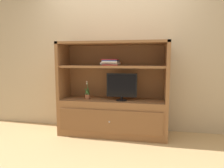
{
  "coord_description": "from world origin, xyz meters",
  "views": [
    {
      "loc": [
        0.55,
        -2.66,
        1.19
      ],
      "look_at": [
        0.0,
        0.35,
        0.82
      ],
      "focal_mm": 32.12,
      "sensor_mm": 36.0,
      "label": 1
    }
  ],
  "objects": [
    {
      "name": "magazine_stack",
      "position": [
        -0.03,
        0.4,
        1.15
      ],
      "size": [
        0.28,
        0.34,
        0.1
      ],
      "color": "red",
      "rests_on": "media_console"
    },
    {
      "name": "tv_monitor",
      "position": [
        0.15,
        0.34,
        0.79
      ],
      "size": [
        0.46,
        0.17,
        0.42
      ],
      "color": "black",
      "rests_on": "media_console"
    },
    {
      "name": "ground_plane",
      "position": [
        0.0,
        0.0,
        0.0
      ],
      "size": [
        8.0,
        8.0,
        0.0
      ],
      "primitive_type": "plane",
      "color": "tan"
    },
    {
      "name": "painted_rear_wall",
      "position": [
        0.0,
        0.75,
        1.4
      ],
      "size": [
        6.0,
        0.1,
        2.8
      ],
      "primitive_type": "cube",
      "color": "tan",
      "rests_on": "ground_plane"
    },
    {
      "name": "potted_plant",
      "position": [
        -0.41,
        0.38,
        0.62
      ],
      "size": [
        0.08,
        0.1,
        0.28
      ],
      "color": "#B26642",
      "rests_on": "media_console"
    },
    {
      "name": "media_console",
      "position": [
        0.0,
        0.41,
        0.46
      ],
      "size": [
        1.68,
        0.52,
        1.46
      ],
      "color": "brown",
      "rests_on": "ground_plane"
    }
  ]
}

